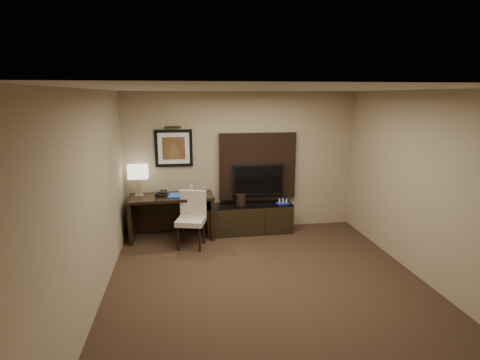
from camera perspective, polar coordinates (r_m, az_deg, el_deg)
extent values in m
cube|color=#332217|center=(5.42, 4.56, -16.25)|extent=(4.50, 5.00, 0.01)
cube|color=silver|center=(4.74, 5.15, 13.68)|extent=(4.50, 5.00, 0.01)
cube|color=tan|center=(7.31, 0.29, 2.77)|extent=(4.50, 0.01, 2.70)
cube|color=tan|center=(2.71, 17.70, -15.98)|extent=(4.50, 0.01, 2.70)
cube|color=tan|center=(4.91, -21.67, -3.16)|extent=(0.01, 5.00, 2.70)
cube|color=tan|center=(5.85, 26.82, -1.18)|extent=(0.01, 5.00, 2.70)
cube|color=black|center=(7.11, -10.27, -5.54)|extent=(1.56, 0.73, 0.82)
cube|color=black|center=(7.30, 1.41, -5.87)|extent=(1.66, 0.48, 0.57)
cube|color=black|center=(7.31, 2.68, 2.13)|extent=(1.50, 0.12, 1.30)
cube|color=black|center=(7.27, 2.82, 0.05)|extent=(1.00, 0.08, 0.60)
cube|color=black|center=(7.15, -10.06, 4.79)|extent=(0.70, 0.04, 0.70)
cylinder|color=#422F15|center=(7.07, -10.19, 7.96)|extent=(0.04, 0.04, 0.30)
cube|color=#174095|center=(6.95, -9.78, -2.36)|extent=(0.30, 0.36, 0.02)
imported|color=tan|center=(6.93, -9.14, -1.58)|extent=(0.14, 0.09, 0.21)
cylinder|color=#ADBFC4|center=(7.04, -7.40, -1.47)|extent=(0.06, 0.06, 0.17)
cylinder|color=black|center=(7.15, 0.09, -3.01)|extent=(0.19, 0.19, 0.21)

